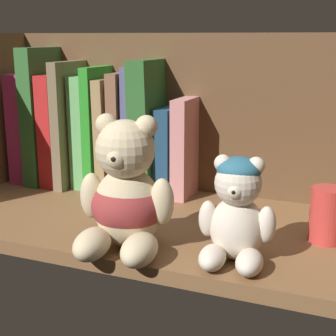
% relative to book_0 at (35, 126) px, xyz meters
% --- Properties ---
extents(shelf_board, '(0.77, 0.31, 0.02)m').
position_rel_book_0_xyz_m(shelf_board, '(0.35, -0.13, -0.11)').
color(shelf_board, brown).
rests_on(shelf_board, ground).
extents(shelf_back_panel, '(0.80, 0.01, 0.29)m').
position_rel_book_0_xyz_m(shelf_back_panel, '(0.35, 0.03, 0.03)').
color(shelf_back_panel, brown).
rests_on(shelf_back_panel, ground).
extents(book_0, '(0.03, 0.13, 0.20)m').
position_rel_book_0_xyz_m(book_0, '(0.00, 0.00, 0.00)').
color(book_0, '#B53170').
rests_on(book_0, shelf_board).
extents(book_1, '(0.03, 0.15, 0.25)m').
position_rel_book_0_xyz_m(book_1, '(0.03, 0.00, 0.02)').
color(book_1, '#316730').
rests_on(book_1, shelf_board).
extents(book_2, '(0.03, 0.14, 0.20)m').
position_rel_book_0_xyz_m(book_2, '(0.07, 0.00, 0.00)').
color(book_2, red).
rests_on(book_2, shelf_board).
extents(book_3, '(0.02, 0.15, 0.23)m').
position_rel_book_0_xyz_m(book_3, '(0.09, 0.00, 0.01)').
color(book_3, '#76644B').
rests_on(book_3, shelf_board).
extents(book_4, '(0.03, 0.10, 0.20)m').
position_rel_book_0_xyz_m(book_4, '(0.12, 0.00, -0.00)').
color(book_4, '#63A861').
rests_on(book_4, shelf_board).
extents(book_5, '(0.02, 0.12, 0.22)m').
position_rel_book_0_xyz_m(book_5, '(0.15, 0.00, 0.01)').
color(book_5, '#278E25').
rests_on(book_5, shelf_board).
extents(book_6, '(0.02, 0.12, 0.20)m').
position_rel_book_0_xyz_m(book_6, '(0.17, 0.00, -0.00)').
color(book_6, '#9E8155').
rests_on(book_6, shelf_board).
extents(book_7, '(0.02, 0.10, 0.21)m').
position_rel_book_0_xyz_m(book_7, '(0.19, 0.00, 0.00)').
color(book_7, brown).
rests_on(book_7, shelf_board).
extents(book_8, '(0.02, 0.09, 0.22)m').
position_rel_book_0_xyz_m(book_8, '(0.22, 0.00, 0.01)').
color(book_8, '#50527C').
rests_on(book_8, shelf_board).
extents(book_9, '(0.04, 0.12, 0.23)m').
position_rel_book_0_xyz_m(book_9, '(0.25, 0.00, 0.01)').
color(book_9, '#295E28').
rests_on(book_9, shelf_board).
extents(book_10, '(0.03, 0.09, 0.15)m').
position_rel_book_0_xyz_m(book_10, '(0.28, 0.00, -0.03)').
color(book_10, navy).
rests_on(book_10, shelf_board).
extents(book_11, '(0.03, 0.09, 0.17)m').
position_rel_book_0_xyz_m(book_11, '(0.31, 0.00, -0.02)').
color(book_11, tan).
rests_on(book_11, shelf_board).
extents(teddy_bear_larger, '(0.13, 0.14, 0.17)m').
position_rel_book_0_xyz_m(teddy_bear_larger, '(0.32, -0.24, -0.03)').
color(teddy_bear_larger, beige).
rests_on(teddy_bear_larger, shelf_board).
extents(teddy_bear_smaller, '(0.10, 0.10, 0.13)m').
position_rel_book_0_xyz_m(teddy_bear_smaller, '(0.46, -0.23, -0.04)').
color(teddy_bear_smaller, beige).
rests_on(teddy_bear_smaller, shelf_board).
extents(pillar_candle, '(0.05, 0.05, 0.07)m').
position_rel_book_0_xyz_m(pillar_candle, '(0.56, -0.12, -0.06)').
color(pillar_candle, '#C63833').
rests_on(pillar_candle, shelf_board).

